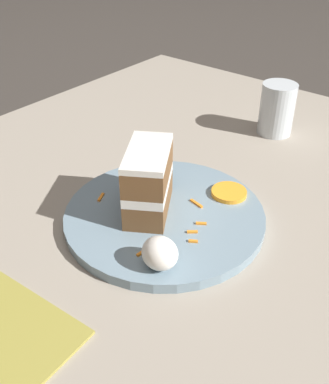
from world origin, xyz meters
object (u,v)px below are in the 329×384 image
(cake_slice, at_px, (148,181))
(cream_dollop, at_px, (160,253))
(orange_garnish, at_px, (229,192))
(drinking_glass, at_px, (276,112))
(plate, at_px, (165,216))

(cake_slice, xyz_separation_m, cream_dollop, (-0.09, 0.08, -0.03))
(cream_dollop, bearing_deg, orange_garnish, -84.63)
(drinking_glass, bearing_deg, plate, 91.57)
(cream_dollop, distance_m, orange_garnish, 0.19)
(plate, height_order, drinking_glass, drinking_glass)
(plate, xyz_separation_m, cream_dollop, (-0.07, 0.09, 0.03))
(cream_dollop, xyz_separation_m, drinking_glass, (0.08, -0.46, 0.01))
(plate, bearing_deg, cake_slice, 24.83)
(cream_dollop, bearing_deg, drinking_glass, -80.34)
(plate, height_order, cream_dollop, cream_dollop)
(orange_garnish, xyz_separation_m, drinking_glass, (0.06, -0.27, 0.03))
(plate, distance_m, cake_slice, 0.06)
(plate, relative_size, orange_garnish, 5.36)
(orange_garnish, bearing_deg, cake_slice, 56.60)
(plate, distance_m, cream_dollop, 0.12)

